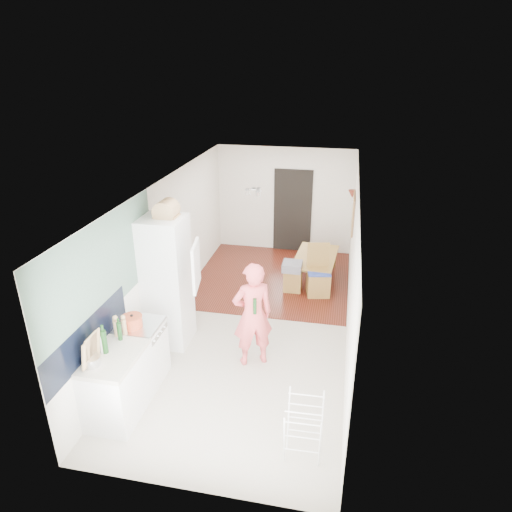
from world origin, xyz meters
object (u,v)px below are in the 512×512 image
(dining_table, at_px, (316,269))
(person, at_px, (253,306))
(dining_chair, at_px, (319,271))
(stool, at_px, (293,280))
(drying_rack, at_px, (304,430))

(dining_table, bearing_deg, person, 170.92)
(dining_table, distance_m, dining_chair, 0.76)
(dining_table, xyz_separation_m, dining_chair, (0.09, -0.69, 0.29))
(person, xyz_separation_m, dining_chair, (0.82, 2.40, -0.47))
(dining_chair, bearing_deg, person, -120.19)
(person, xyz_separation_m, dining_table, (0.73, 3.10, -0.77))
(person, height_order, stool, person)
(person, relative_size, drying_rack, 2.43)
(person, xyz_separation_m, stool, (0.30, 2.49, -0.76))
(dining_table, relative_size, dining_chair, 1.23)
(stool, height_order, drying_rack, drying_rack)
(stool, bearing_deg, dining_chair, -9.32)
(dining_table, height_order, stool, stool)
(dining_chair, xyz_separation_m, stool, (-0.51, 0.08, -0.28))
(stool, bearing_deg, person, -96.97)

